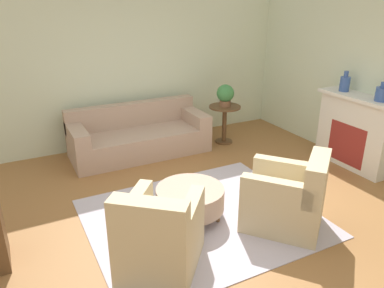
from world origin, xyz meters
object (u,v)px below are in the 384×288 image
Objects in this scene: armchair_right at (288,199)px; ottoman_table at (190,198)px; side_table at (225,118)px; vase_mantel_near at (345,83)px; vase_mantel_far at (382,94)px; armchair_left at (160,238)px; potted_plant_on_side_table at (225,94)px; couch at (139,137)px.

armchair_right is 1.14m from ottoman_table.
vase_mantel_near is (1.26, -1.45, 0.79)m from side_table.
side_table is 2.58m from vase_mantel_far.
vase_mantel_near reaches higher than armchair_left.
vase_mantel_far is at bearing -59.29° from side_table.
potted_plant_on_side_table is (2.36, 2.64, 0.54)m from armchair_left.
ottoman_table is (-0.14, -2.20, -0.03)m from couch.
armchair_left and armchair_right have the same top height.
vase_mantel_far reaches higher than potted_plant_on_side_table.
potted_plant_on_side_table reaches higher than armchair_left.
couch is 2.20m from ottoman_table.
couch is at bearing 139.99° from vase_mantel_far.
vase_mantel_near is 0.80× the size of potted_plant_on_side_table.
armchair_right is 4.08× the size of vase_mantel_far.
vase_mantel_far is at bearing -90.00° from vase_mantel_near.
couch is 3.41m from vase_mantel_near.
armchair_right is at bearing -75.14° from couch.
vase_mantel_near is (2.81, -1.69, 0.97)m from couch.
armchair_left is 3.57× the size of vase_mantel_near.
side_table is 1.78× the size of potted_plant_on_side_table.
armchair_left reaches higher than side_table.
couch is 3.30× the size of side_table.
couch is 2.06× the size of armchair_right.
vase_mantel_far is 0.70× the size of potted_plant_on_side_table.
armchair_left is 4.08× the size of vase_mantel_far.
couch is 2.98m from armchair_right.
couch is 3.78m from vase_mantel_far.
potted_plant_on_side_table reaches higher than couch.
ottoman_table is 3.02× the size of vase_mantel_far.
vase_mantel_near is (2.94, 0.51, 1.00)m from ottoman_table.
couch is at bearing 86.39° from ottoman_table.
vase_mantel_near is at bearing 9.78° from ottoman_table.
armchair_right is (1.58, 0.00, 0.00)m from armchair_left.
armchair_left is (-0.81, -2.88, 0.07)m from couch.
vase_mantel_far is (0.00, -0.67, -0.02)m from vase_mantel_near.
side_table is (2.36, 2.64, 0.11)m from armchair_left.
couch is at bearing 148.95° from vase_mantel_near.
side_table is (0.78, 2.64, 0.11)m from armchair_right.
potted_plant_on_side_table is at bearing 48.17° from armchair_left.
couch is 7.34× the size of vase_mantel_near.
ottoman_table is 1.19× the size of side_table.
ottoman_table is at bearing -170.22° from vase_mantel_near.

